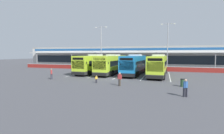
{
  "coord_description": "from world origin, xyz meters",
  "views": [
    {
      "loc": [
        7.57,
        -25.08,
        3.86
      ],
      "look_at": [
        -1.15,
        3.0,
        1.6
      ],
      "focal_mm": 27.41,
      "sensor_mm": 36.0,
      "label": 1
    }
  ],
  "objects": [
    {
      "name": "pedestrian_child",
      "position": [
        -1.09,
        -4.22,
        0.54
      ],
      "size": [
        0.28,
        0.27,
        1.0
      ],
      "color": "#33333D",
      "rests_on": "ground"
    },
    {
      "name": "terminal_building",
      "position": [
        -0.0,
        26.91,
        3.01
      ],
      "size": [
        70.0,
        13.0,
        6.0
      ],
      "color": "silver",
      "rests_on": "ground"
    },
    {
      "name": "red_barrier_wall",
      "position": [
        0.0,
        14.5,
        0.56
      ],
      "size": [
        60.0,
        0.4,
        1.1
      ],
      "color": "maroon",
      "rests_on": "ground"
    },
    {
      "name": "pedestrian_with_handbag",
      "position": [
        -8.88,
        -3.18,
        0.86
      ],
      "size": [
        0.54,
        0.59,
        1.62
      ],
      "color": "#33333D",
      "rests_on": "ground"
    },
    {
      "name": "coach_bus_right_centre",
      "position": [
        6.43,
        5.74,
        1.79
      ],
      "size": [
        3.24,
        12.23,
        3.78
      ],
      "color": "#B7DB2D",
      "rests_on": "ground"
    },
    {
      "name": "bay_stripe_west",
      "position": [
        -4.2,
        6.0,
        0.0
      ],
      "size": [
        0.14,
        13.0,
        0.01
      ],
      "primitive_type": "cube",
      "color": "silver",
      "rests_on": "ground"
    },
    {
      "name": "lamp_post_centre",
      "position": [
        8.08,
        17.02,
        6.29
      ],
      "size": [
        3.24,
        0.28,
        11.0
      ],
      "color": "#9E9EA3",
      "rests_on": "ground"
    },
    {
      "name": "coach_bus_left_centre",
      "position": [
        -2.27,
        6.41,
        1.79
      ],
      "size": [
        3.24,
        12.23,
        3.78
      ],
      "color": "#B7DB2D",
      "rests_on": "ground"
    },
    {
      "name": "bay_stripe_mid_east",
      "position": [
        8.4,
        6.0,
        0.0
      ],
      "size": [
        0.14,
        13.0,
        0.01
      ],
      "primitive_type": "cube",
      "color": "silver",
      "rests_on": "ground"
    },
    {
      "name": "ground_plane",
      "position": [
        0.0,
        0.0,
        0.0
      ],
      "size": [
        200.0,
        200.0,
        0.0
      ],
      "primitive_type": "plane",
      "color": "#4C4C51"
    },
    {
      "name": "pedestrian_near_bin",
      "position": [
        9.38,
        -8.72,
        0.87
      ],
      "size": [
        0.42,
        0.47,
        1.62
      ],
      "color": "#33333D",
      "rests_on": "ground"
    },
    {
      "name": "bay_stripe_mid_west",
      "position": [
        0.0,
        6.0,
        0.0
      ],
      "size": [
        0.14,
        13.0,
        0.01
      ],
      "primitive_type": "cube",
      "color": "silver",
      "rests_on": "ground"
    },
    {
      "name": "coach_bus_leftmost",
      "position": [
        -6.17,
        6.58,
        1.79
      ],
      "size": [
        3.24,
        12.23,
        3.78
      ],
      "color": "#B7DB2D",
      "rests_on": "ground"
    },
    {
      "name": "litter_bin",
      "position": [
        9.64,
        -3.57,
        0.47
      ],
      "size": [
        0.54,
        0.54,
        0.93
      ],
      "color": "#2D5133",
      "rests_on": "ground"
    },
    {
      "name": "lamp_post_west",
      "position": [
        -8.5,
        17.07,
        6.29
      ],
      "size": [
        3.24,
        0.28,
        11.0
      ],
      "color": "#9E9EA3",
      "rests_on": "ground"
    },
    {
      "name": "bay_stripe_centre",
      "position": [
        4.2,
        6.0,
        0.0
      ],
      "size": [
        0.14,
        13.0,
        0.01
      ],
      "primitive_type": "cube",
      "color": "silver",
      "rests_on": "ground"
    },
    {
      "name": "pedestrian_in_dark_coat",
      "position": [
        2.4,
        -5.32,
        0.87
      ],
      "size": [
        0.54,
        0.36,
        1.62
      ],
      "color": "#4C4238",
      "rests_on": "ground"
    },
    {
      "name": "coach_bus_centre",
      "position": [
        2.13,
        6.53,
        1.79
      ],
      "size": [
        3.24,
        12.23,
        3.78
      ],
      "color": "#1972B7",
      "rests_on": "ground"
    },
    {
      "name": "bay_stripe_far_west",
      "position": [
        -8.4,
        6.0,
        0.0
      ],
      "size": [
        0.14,
        13.0,
        0.01
      ],
      "primitive_type": "cube",
      "color": "silver",
      "rests_on": "ground"
    }
  ]
}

